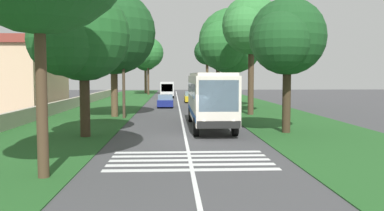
% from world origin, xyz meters
% --- Properties ---
extents(ground, '(160.00, 160.00, 0.00)m').
position_xyz_m(ground, '(0.00, 0.00, 0.00)').
color(ground, '#424244').
extents(grass_verge_left, '(120.00, 8.00, 0.04)m').
position_xyz_m(grass_verge_left, '(15.00, 8.20, 0.02)').
color(grass_verge_left, '#235623').
rests_on(grass_verge_left, ground).
extents(grass_verge_right, '(120.00, 8.00, 0.04)m').
position_xyz_m(grass_verge_right, '(15.00, -8.20, 0.02)').
color(grass_verge_right, '#235623').
rests_on(grass_verge_right, ground).
extents(centre_line, '(110.00, 0.16, 0.01)m').
position_xyz_m(centre_line, '(15.00, 0.00, 0.00)').
color(centre_line, silver).
rests_on(centre_line, ground).
extents(coach_bus, '(11.16, 2.62, 3.73)m').
position_xyz_m(coach_bus, '(4.89, -1.80, 2.15)').
color(coach_bus, silver).
rests_on(coach_bus, ground).
extents(zebra_crossing, '(4.05, 6.80, 0.01)m').
position_xyz_m(zebra_crossing, '(-5.86, 0.00, 0.00)').
color(zebra_crossing, silver).
rests_on(zebra_crossing, ground).
extents(trailing_car_0, '(4.30, 1.78, 1.43)m').
position_xyz_m(trailing_car_0, '(23.24, 1.56, 0.67)').
color(trailing_car_0, navy).
rests_on(trailing_car_0, ground).
extents(trailing_car_1, '(4.30, 1.78, 1.43)m').
position_xyz_m(trailing_car_1, '(31.63, -1.73, 0.67)').
color(trailing_car_1, gold).
rests_on(trailing_car_1, ground).
extents(trailing_minibus_0, '(6.00, 2.14, 2.53)m').
position_xyz_m(trailing_minibus_0, '(43.17, 1.61, 1.55)').
color(trailing_minibus_0, silver).
rests_on(trailing_minibus_0, ground).
extents(roadside_tree_left_0, '(6.71, 5.37, 8.46)m').
position_xyz_m(roadside_tree_left_0, '(0.91, 5.97, 5.68)').
color(roadside_tree_left_0, '#3D2D1E').
rests_on(roadside_tree_left_0, grass_verge_left).
extents(roadside_tree_left_1, '(8.94, 7.11, 10.72)m').
position_xyz_m(roadside_tree_left_1, '(12.62, 5.93, 6.97)').
color(roadside_tree_left_1, brown).
rests_on(roadside_tree_left_1, grass_verge_left).
extents(roadside_tree_left_3, '(6.32, 5.11, 9.61)m').
position_xyz_m(roadside_tree_left_3, '(61.01, 6.41, 6.92)').
color(roadside_tree_left_3, brown).
rests_on(roadside_tree_left_3, grass_verge_left).
extents(roadside_tree_left_4, '(6.81, 5.71, 10.58)m').
position_xyz_m(roadside_tree_left_4, '(53.40, 5.46, 7.60)').
color(roadside_tree_left_4, '#4C3826').
rests_on(roadside_tree_left_4, grass_verge_left).
extents(roadside_tree_right_0, '(9.05, 7.32, 10.98)m').
position_xyz_m(roadside_tree_right_0, '(22.63, -5.56, 7.17)').
color(roadside_tree_right_0, '#4C3826').
rests_on(roadside_tree_right_0, grass_verge_right).
extents(roadside_tree_right_1, '(5.49, 4.57, 8.98)m').
position_xyz_m(roadside_tree_right_1, '(31.84, -5.24, 6.57)').
color(roadside_tree_right_1, '#4C3826').
rests_on(roadside_tree_right_1, grass_verge_right).
extents(roadside_tree_right_2, '(6.65, 5.29, 10.66)m').
position_xyz_m(roadside_tree_right_2, '(13.76, -6.15, 7.87)').
color(roadside_tree_right_2, '#4C3826').
rests_on(roadside_tree_right_2, grass_verge_right).
extents(roadside_tree_right_3, '(5.78, 4.79, 8.24)m').
position_xyz_m(roadside_tree_right_3, '(1.91, -6.12, 5.78)').
color(roadside_tree_right_3, '#3D2D1E').
rests_on(roadside_tree_right_3, grass_verge_right).
extents(roadside_tree_right_4, '(5.19, 4.66, 10.09)m').
position_xyz_m(roadside_tree_right_4, '(50.13, -5.32, 7.66)').
color(roadside_tree_right_4, '#4C3826').
rests_on(roadside_tree_right_4, grass_verge_right).
extents(utility_pole, '(0.24, 1.40, 7.28)m').
position_xyz_m(utility_pole, '(11.13, 4.77, 3.82)').
color(utility_pole, '#473828').
rests_on(utility_pole, grass_verge_left).
extents(roadside_wall, '(70.00, 0.40, 1.10)m').
position_xyz_m(roadside_wall, '(20.00, 11.60, 0.59)').
color(roadside_wall, '#B2A893').
rests_on(roadside_wall, grass_verge_left).
extents(roadside_building, '(13.03, 6.72, 7.27)m').
position_xyz_m(roadside_building, '(20.51, 16.21, 3.69)').
color(roadside_building, beige).
rests_on(roadside_building, ground).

